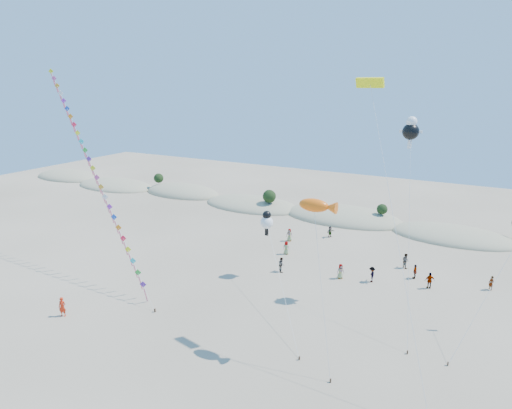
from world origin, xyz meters
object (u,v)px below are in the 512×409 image
at_px(kite_train, 91,165).
at_px(parafoil_kite, 371,89).
at_px(fish_kite, 318,206).
at_px(flyer_foreground, 62,307).

relative_size(kite_train, parafoil_kite, 1.19).
relative_size(fish_kite, parafoil_kite, 0.59).
bearing_deg(flyer_foreground, fish_kite, -6.19).
bearing_deg(parafoil_kite, flyer_foreground, -156.90).
distance_m(kite_train, fish_kite, 28.18).
relative_size(fish_kite, flyer_foreground, 6.66).
bearing_deg(fish_kite, flyer_foreground, -163.92).
distance_m(kite_train, flyer_foreground, 16.09).
distance_m(parafoil_kite, flyer_foreground, 32.42).
bearing_deg(kite_train, parafoil_kite, 0.16).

